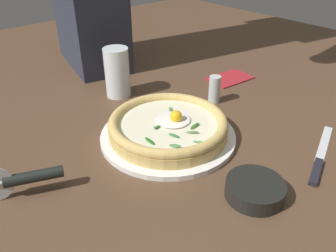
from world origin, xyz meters
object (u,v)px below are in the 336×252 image
object	(u,v)px
folded_napkin	(230,78)
pepper_shaker	(214,89)
side_bowl	(255,189)
pizza	(168,125)
pizza_cutter	(23,179)
drinking_glass	(117,76)
table_knife	(319,161)

from	to	relation	value
folded_napkin	pepper_shaker	xyz separation A→B (m)	(-0.16, -0.07, 0.03)
pepper_shaker	side_bowl	bearing A→B (deg)	-126.51
pizza	pepper_shaker	distance (m)	0.22
pizza_cutter	pepper_shaker	distance (m)	0.54
side_bowl	pepper_shaker	bearing A→B (deg)	53.49
side_bowl	drinking_glass	xyz separation A→B (m)	(0.05, 0.52, 0.04)
pizza	pizza_cutter	size ratio (longest dim) A/B	1.78
drinking_glass	pepper_shaker	bearing A→B (deg)	-50.56
side_bowl	drinking_glass	world-z (taller)	drinking_glass
pizza	table_knife	world-z (taller)	pizza
pizza	side_bowl	bearing A→B (deg)	-92.08
folded_napkin	pepper_shaker	bearing A→B (deg)	-155.18
table_knife	pepper_shaker	bearing A→B (deg)	83.23
pizza	folded_napkin	bearing A→B (deg)	18.57
drinking_glass	pepper_shaker	world-z (taller)	drinking_glass
side_bowl	pizza_cutter	xyz separation A→B (m)	(-0.31, 0.28, 0.02)
side_bowl	pepper_shaker	distance (m)	0.38
table_knife	folded_napkin	xyz separation A→B (m)	(0.20, 0.41, 0.00)
table_knife	drinking_glass	bearing A→B (deg)	103.90
pizza_cutter	drinking_glass	bearing A→B (deg)	32.84
pizza_cutter	side_bowl	bearing A→B (deg)	-41.70
folded_napkin	pepper_shaker	size ratio (longest dim) A/B	1.83
side_bowl	folded_napkin	size ratio (longest dim) A/B	0.78
pizza	folded_napkin	size ratio (longest dim) A/B	1.95
pizza	drinking_glass	size ratio (longest dim) A/B	1.96
pizza	pepper_shaker	bearing A→B (deg)	13.65
table_knife	drinking_glass	size ratio (longest dim) A/B	1.70
folded_napkin	pepper_shaker	distance (m)	0.18
pizza_cutter	folded_napkin	xyz separation A→B (m)	(0.70, 0.10, -0.03)
table_knife	pepper_shaker	distance (m)	0.34
pepper_shaker	folded_napkin	bearing A→B (deg)	24.82
folded_napkin	pepper_shaker	world-z (taller)	pepper_shaker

